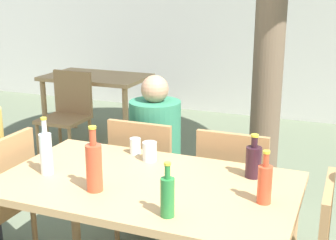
{
  "coord_description": "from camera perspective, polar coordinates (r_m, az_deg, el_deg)",
  "views": [
    {
      "loc": [
        0.94,
        -2.03,
        1.72
      ],
      "look_at": [
        0.0,
        0.3,
        1.01
      ],
      "focal_mm": 50.0,
      "sensor_mm": 36.0,
      "label": 1
    }
  ],
  "objects": [
    {
      "name": "cafe_building_wall",
      "position": [
        6.35,
        13.74,
        12.58
      ],
      "size": [
        10.0,
        0.08,
        2.8
      ],
      "color": "beige",
      "rests_on": "ground_plane"
    },
    {
      "name": "dining_table_front",
      "position": [
        2.46,
        -2.64,
        -9.21
      ],
      "size": [
        1.53,
        0.89,
        0.76
      ],
      "color": "tan",
      "rests_on": "ground_plane"
    },
    {
      "name": "dining_table_back",
      "position": [
        5.39,
        -8.73,
        4.24
      ],
      "size": [
        1.15,
        0.72,
        0.76
      ],
      "color": "tan",
      "rests_on": "ground_plane"
    },
    {
      "name": "patio_chair_2",
      "position": [
        3.21,
        -2.6,
        -6.48
      ],
      "size": [
        0.44,
        0.44,
        0.89
      ],
      "rotation": [
        0.0,
        0.0,
        3.14
      ],
      "color": "#A87A4C",
      "rests_on": "ground_plane"
    },
    {
      "name": "patio_chair_3",
      "position": [
        3.03,
        8.13,
        -8.08
      ],
      "size": [
        0.44,
        0.44,
        0.89
      ],
      "rotation": [
        0.0,
        0.0,
        3.14
      ],
      "color": "#A87A4C",
      "rests_on": "ground_plane"
    },
    {
      "name": "patio_chair_4",
      "position": [
        4.94,
        -12.11,
        1.22
      ],
      "size": [
        0.44,
        0.44,
        0.89
      ],
      "color": "#A87A4C",
      "rests_on": "ground_plane"
    },
    {
      "name": "person_seated_2",
      "position": [
        3.41,
        -0.97,
        -4.85
      ],
      "size": [
        0.36,
        0.58,
        1.15
      ],
      "rotation": [
        0.0,
        0.0,
        3.14
      ],
      "color": "#383842",
      "rests_on": "ground_plane"
    },
    {
      "name": "water_bottle_0",
      "position": [
        2.57,
        -14.65,
        -3.81
      ],
      "size": [
        0.07,
        0.07,
        0.31
      ],
      "color": "silver",
      "rests_on": "dining_table_front"
    },
    {
      "name": "soda_bottle_1",
      "position": [
        2.21,
        11.71,
        -7.53
      ],
      "size": [
        0.07,
        0.07,
        0.26
      ],
      "color": "#DB4C2D",
      "rests_on": "dining_table_front"
    },
    {
      "name": "green_bottle_2",
      "position": [
        2.04,
        -0.07,
        -9.21
      ],
      "size": [
        0.06,
        0.06,
        0.25
      ],
      "color": "#287A38",
      "rests_on": "dining_table_front"
    },
    {
      "name": "soda_bottle_3",
      "position": [
        2.31,
        -9.01,
        -5.57
      ],
      "size": [
        0.08,
        0.08,
        0.33
      ],
      "color": "#DB4C2D",
      "rests_on": "dining_table_front"
    },
    {
      "name": "wine_bottle_4",
      "position": [
        2.49,
        10.39,
        -4.91
      ],
      "size": [
        0.08,
        0.08,
        0.24
      ],
      "color": "#331923",
      "rests_on": "dining_table_front"
    },
    {
      "name": "drinking_glass_0",
      "position": [
        2.81,
        -4.01,
        -3.17
      ],
      "size": [
        0.07,
        0.07,
        0.1
      ],
      "color": "silver",
      "rests_on": "dining_table_front"
    },
    {
      "name": "drinking_glass_1",
      "position": [
        2.69,
        -2.25,
        -3.84
      ],
      "size": [
        0.08,
        0.08,
        0.11
      ],
      "color": "silver",
      "rests_on": "dining_table_front"
    }
  ]
}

